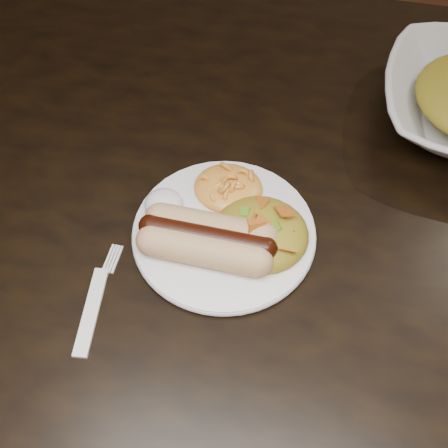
# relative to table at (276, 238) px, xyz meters

# --- Properties ---
(floor) EXTENTS (4.00, 4.00, 0.00)m
(floor) POSITION_rel_table_xyz_m (0.00, 0.00, -0.66)
(floor) COLOR brown
(floor) RESTS_ON ground
(table) EXTENTS (1.60, 0.90, 0.75)m
(table) POSITION_rel_table_xyz_m (0.00, 0.00, 0.00)
(table) COLOR black
(table) RESTS_ON floor
(plate) EXTENTS (0.23, 0.23, 0.01)m
(plate) POSITION_rel_table_xyz_m (-0.06, -0.07, 0.10)
(plate) COLOR white
(plate) RESTS_ON table
(hotdog) EXTENTS (0.13, 0.07, 0.03)m
(hotdog) POSITION_rel_table_xyz_m (-0.07, -0.10, 0.12)
(hotdog) COLOR #EFB68B
(hotdog) RESTS_ON plate
(mac_and_cheese) EXTENTS (0.09, 0.09, 0.03)m
(mac_and_cheese) POSITION_rel_table_xyz_m (-0.06, -0.01, 0.12)
(mac_and_cheese) COLOR #FFA448
(mac_and_cheese) RESTS_ON plate
(sour_cream) EXTENTS (0.05, 0.05, 0.03)m
(sour_cream) POSITION_rel_table_xyz_m (-0.13, -0.06, 0.12)
(sour_cream) COLOR white
(sour_cream) RESTS_ON plate
(taco_salad) EXTENTS (0.11, 0.10, 0.05)m
(taco_salad) POSITION_rel_table_xyz_m (-0.02, -0.07, 0.12)
(taco_salad) COLOR orange
(taco_salad) RESTS_ON plate
(fork) EXTENTS (0.04, 0.13, 0.00)m
(fork) POSITION_rel_table_xyz_m (-0.17, -0.19, 0.09)
(fork) COLOR white
(fork) RESTS_ON table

